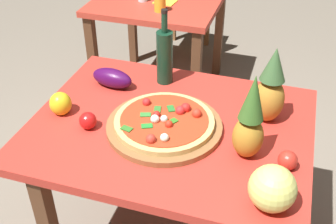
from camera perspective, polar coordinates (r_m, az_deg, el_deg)
display_table at (r=1.80m, az=0.32°, el=-4.04°), size 1.15×0.90×0.76m
background_table at (r=3.10m, az=-1.12°, el=13.23°), size 0.86×0.84×0.76m
dining_chair at (r=3.73m, az=2.12°, el=14.58°), size 0.41×0.41×0.85m
pizza_board at (r=1.71m, az=-0.50°, el=-1.95°), size 0.47×0.47×0.02m
pizza at (r=1.69m, az=-0.44°, el=-1.22°), size 0.40×0.40×0.06m
wine_bottle at (r=1.96m, az=-0.46°, el=7.62°), size 0.08×0.08×0.36m
pineapple_left at (r=1.74m, az=13.68°, el=3.04°), size 0.13×0.13×0.33m
pineapple_right at (r=1.53m, az=11.01°, el=-1.30°), size 0.11×0.11×0.34m
melon at (r=1.40m, az=13.92°, el=-9.99°), size 0.16×0.16×0.16m
bell_pepper at (r=1.84m, az=-14.32°, el=1.10°), size 0.09×0.09×0.10m
eggplant at (r=1.98m, az=-7.56°, el=4.57°), size 0.21×0.11×0.09m
tomato_near_board at (r=1.58m, az=15.87°, el=-6.30°), size 0.07×0.07×0.07m
tomato_beside_pepper at (r=1.73m, az=-10.78°, el=-1.16°), size 0.07×0.07×0.07m
tomato_by_bottle at (r=1.95m, az=14.00°, el=2.98°), size 0.07×0.07×0.07m
drinking_glass_juice at (r=2.79m, az=-1.10°, el=14.49°), size 0.08×0.08×0.10m
napkin_folded at (r=2.95m, az=-0.40°, el=14.67°), size 0.15×0.13×0.01m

